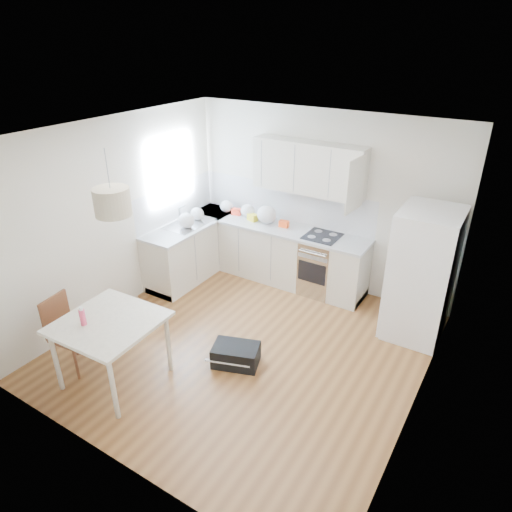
{
  "coord_description": "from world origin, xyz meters",
  "views": [
    {
      "loc": [
        2.61,
        -3.96,
        3.67
      ],
      "look_at": [
        -0.09,
        0.4,
        1.11
      ],
      "focal_mm": 32.0,
      "sensor_mm": 36.0,
      "label": 1
    }
  ],
  "objects": [
    {
      "name": "floor",
      "position": [
        0.0,
        0.0,
        0.0
      ],
      "size": [
        4.2,
        4.2,
        0.0
      ],
      "primitive_type": "plane",
      "color": "brown",
      "rests_on": "ground"
    },
    {
      "name": "ceiling",
      "position": [
        0.0,
        0.0,
        2.7
      ],
      "size": [
        4.2,
        4.2,
        0.0
      ],
      "primitive_type": "plane",
      "rotation": [
        3.14,
        0.0,
        0.0
      ],
      "color": "white",
      "rests_on": "wall_back"
    },
    {
      "name": "wall_back",
      "position": [
        0.0,
        2.1,
        1.35
      ],
      "size": [
        4.2,
        0.0,
        4.2
      ],
      "primitive_type": "plane",
      "rotation": [
        1.57,
        0.0,
        0.0
      ],
      "color": "silver",
      "rests_on": "floor"
    },
    {
      "name": "wall_left",
      "position": [
        -2.1,
        0.0,
        1.35
      ],
      "size": [
        0.0,
        4.2,
        4.2
      ],
      "primitive_type": "plane",
      "rotation": [
        1.57,
        0.0,
        1.57
      ],
      "color": "silver",
      "rests_on": "floor"
    },
    {
      "name": "wall_right",
      "position": [
        2.1,
        0.0,
        1.35
      ],
      "size": [
        0.0,
        4.2,
        4.2
      ],
      "primitive_type": "plane",
      "rotation": [
        1.57,
        0.0,
        -1.57
      ],
      "color": "silver",
      "rests_on": "floor"
    },
    {
      "name": "window_glassblock",
      "position": [
        -2.09,
        1.15,
        1.75
      ],
      "size": [
        0.02,
        1.0,
        1.0
      ],
      "primitive_type": "cube",
      "color": "#BFE0F9",
      "rests_on": "wall_left"
    },
    {
      "name": "cabinets_back",
      "position": [
        -0.6,
        1.8,
        0.44
      ],
      "size": [
        3.0,
        0.6,
        0.88
      ],
      "primitive_type": "cube",
      "color": "beige",
      "rests_on": "floor"
    },
    {
      "name": "cabinets_left",
      "position": [
        -1.8,
        1.2,
        0.44
      ],
      "size": [
        0.6,
        1.8,
        0.88
      ],
      "primitive_type": "cube",
      "color": "beige",
      "rests_on": "floor"
    },
    {
      "name": "counter_back",
      "position": [
        -0.6,
        1.8,
        0.9
      ],
      "size": [
        3.02,
        0.64,
        0.04
      ],
      "primitive_type": "cube",
      "color": "#A8AAAC",
      "rests_on": "cabinets_back"
    },
    {
      "name": "counter_left",
      "position": [
        -1.8,
        1.2,
        0.9
      ],
      "size": [
        0.64,
        1.82,
        0.04
      ],
      "primitive_type": "cube",
      "color": "#A8AAAC",
      "rests_on": "cabinets_left"
    },
    {
      "name": "backsplash_back",
      "position": [
        -0.6,
        2.09,
        1.21
      ],
      "size": [
        3.0,
        0.01,
        0.58
      ],
      "primitive_type": "cube",
      "color": "white",
      "rests_on": "wall_back"
    },
    {
      "name": "backsplash_left",
      "position": [
        -2.09,
        1.2,
        1.21
      ],
      "size": [
        0.01,
        1.8,
        0.58
      ],
      "primitive_type": "cube",
      "color": "white",
      "rests_on": "wall_left"
    },
    {
      "name": "upper_cabinets",
      "position": [
        -0.15,
        1.94,
        1.88
      ],
      "size": [
        1.7,
        0.32,
        0.75
      ],
      "primitive_type": "cube",
      "color": "beige",
      "rests_on": "wall_back"
    },
    {
      "name": "range_oven",
      "position": [
        0.2,
        1.8,
        0.44
      ],
      "size": [
        0.5,
        0.61,
        0.88
      ],
      "primitive_type": null,
      "color": "#B8BABD",
      "rests_on": "floor"
    },
    {
      "name": "sink",
      "position": [
        -1.8,
        1.15,
        0.92
      ],
      "size": [
        0.5,
        0.8,
        0.16
      ],
      "primitive_type": null,
      "color": "#B8BABD",
      "rests_on": "counter_left"
    },
    {
      "name": "refrigerator",
      "position": [
        1.74,
        1.5,
        0.87
      ],
      "size": [
        0.85,
        0.88,
        1.73
      ],
      "primitive_type": null,
      "rotation": [
        0.0,
        0.0,
        0.01
      ],
      "color": "white",
      "rests_on": "floor"
    },
    {
      "name": "dining_table",
      "position": [
        -0.94,
        -1.29,
        0.72
      ],
      "size": [
        1.07,
        1.07,
        0.81
      ],
      "rotation": [
        0.0,
        0.0,
        0.04
      ],
      "color": "beige",
      "rests_on": "floor"
    },
    {
      "name": "dining_chair",
      "position": [
        -1.52,
        -1.39,
        0.47
      ],
      "size": [
        0.44,
        0.44,
        0.94
      ],
      "primitive_type": null,
      "rotation": [
        0.0,
        0.0,
        0.13
      ],
      "color": "#492716",
      "rests_on": "floor"
    },
    {
      "name": "drink_bottle",
      "position": [
        -1.11,
        -1.48,
        0.92
      ],
      "size": [
        0.07,
        0.07,
        0.22
      ],
      "primitive_type": "cylinder",
      "rotation": [
        0.0,
        0.0,
        -0.08
      ],
      "color": "#D73B5B",
      "rests_on": "dining_table"
    },
    {
      "name": "gym_bag",
      "position": [
        0.08,
        -0.33,
        0.13
      ],
      "size": [
        0.64,
        0.52,
        0.25
      ],
      "primitive_type": "cube",
      "rotation": [
        0.0,
        0.0,
        0.33
      ],
      "color": "black",
      "rests_on": "floor"
    },
    {
      "name": "pendant_lamp",
      "position": [
        -0.76,
        -1.15,
        2.18
      ],
      "size": [
        0.39,
        0.39,
        0.27
      ],
      "primitive_type": "cylinder",
      "rotation": [
        0.0,
        0.0,
        0.12
      ],
      "color": "#B7AB8C",
      "rests_on": "ceiling"
    },
    {
      "name": "grocery_bag_a",
      "position": [
        -1.59,
        1.88,
        1.02
      ],
      "size": [
        0.23,
        0.19,
        0.2
      ],
      "primitive_type": "ellipsoid",
      "color": "silver",
      "rests_on": "counter_back"
    },
    {
      "name": "grocery_bag_b",
      "position": [
        -1.15,
        1.86,
        1.03
      ],
      "size": [
        0.25,
        0.21,
        0.22
      ],
      "primitive_type": "ellipsoid",
      "color": "silver",
      "rests_on": "counter_back"
    },
    {
      "name": "grocery_bag_c",
      "position": [
        -0.77,
        1.82,
        1.06
      ],
      "size": [
        0.32,
        0.27,
        0.29
      ],
      "primitive_type": "ellipsoid",
      "color": "silver",
      "rests_on": "counter_back"
    },
    {
      "name": "grocery_bag_d",
      "position": [
        -1.8,
        1.36,
        1.02
      ],
      "size": [
        0.22,
        0.19,
        0.2
      ],
      "primitive_type": "ellipsoid",
      "color": "silver",
      "rests_on": "counter_back"
    },
    {
      "name": "grocery_bag_e",
      "position": [
        -1.72,
        1.01,
        1.04
      ],
      "size": [
        0.26,
        0.22,
        0.24
      ],
      "primitive_type": "ellipsoid",
      "color": "silver",
      "rests_on": "counter_left"
    },
    {
      "name": "snack_orange",
      "position": [
        -0.46,
        1.82,
        0.97
      ],
      "size": [
        0.15,
        0.1,
        0.1
      ],
      "primitive_type": "cube",
      "rotation": [
        0.0,
        0.0,
        0.06
      ],
      "color": "#FF4C16",
      "rests_on": "counter_back"
    },
    {
      "name": "snack_yellow",
      "position": [
        -1.02,
        1.79,
        0.98
      ],
      "size": [
        0.18,
        0.14,
        0.11
      ],
      "primitive_type": "cube",
      "rotation": [
        0.0,
        0.0,
        -0.28
      ],
      "color": "yellow",
      "rests_on": "counter_back"
    },
    {
      "name": "snack_red",
      "position": [
        -1.38,
        1.87,
        0.97
      ],
      "size": [
        0.16,
        0.11,
        0.11
      ],
      "primitive_type": "cube",
      "rotation": [
        0.0,
        0.0,
        0.1
      ],
      "color": "#B72916",
      "rests_on": "counter_back"
    }
  ]
}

